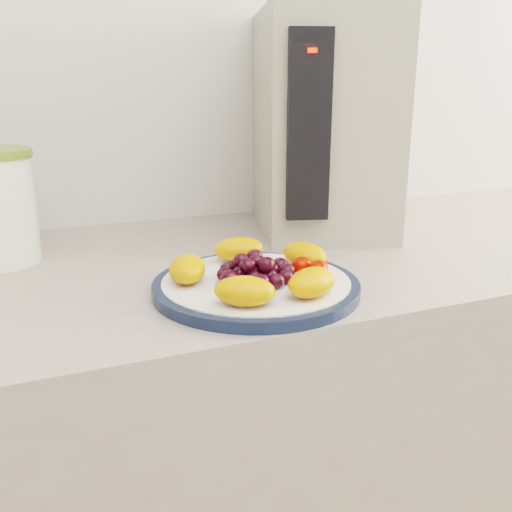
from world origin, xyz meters
name	(u,v)px	position (x,y,z in m)	size (l,w,h in m)	color
wall_back	(140,7)	(0.00, 1.51, 1.30)	(3.50, 0.02, 2.60)	silver
counter	(204,501)	(0.00, 1.20, 0.45)	(3.50, 0.60, 0.90)	#A59688
plate_rim	(256,287)	(0.03, 1.04, 0.91)	(0.27, 0.27, 0.01)	#13203A
plate_face	(256,286)	(0.03, 1.04, 0.91)	(0.25, 0.25, 0.02)	white
appliance_body	(322,124)	(0.28, 1.32, 1.09)	(0.22, 0.31, 0.39)	#A49E8A
appliance_panel	(309,127)	(0.18, 1.18, 1.10)	(0.07, 0.02, 0.29)	black
appliance_led	(312,50)	(0.18, 1.17, 1.21)	(0.01, 0.01, 0.01)	#FF0C05
fruit_plate	(260,268)	(0.04, 1.04, 0.93)	(0.24, 0.23, 0.04)	orange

